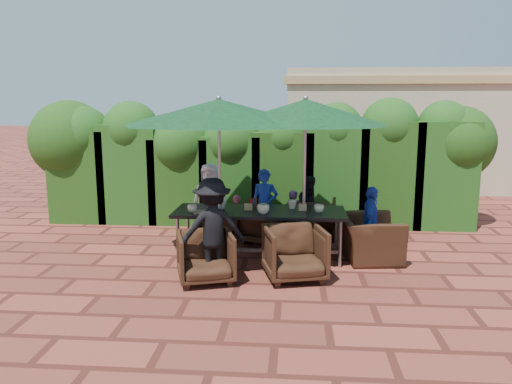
# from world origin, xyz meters

# --- Properties ---
(ground) EXTENTS (80.00, 80.00, 0.00)m
(ground) POSITION_xyz_m (0.00, 0.00, 0.00)
(ground) COLOR brown
(ground) RESTS_ON ground
(dining_table) EXTENTS (2.58, 0.90, 0.75)m
(dining_table) POSITION_xyz_m (0.21, 0.00, 0.68)
(dining_table) COLOR black
(dining_table) RESTS_ON ground
(umbrella_left) EXTENTS (2.88, 2.88, 2.46)m
(umbrella_left) POSITION_xyz_m (-0.39, -0.04, 2.21)
(umbrella_left) COLOR gray
(umbrella_left) RESTS_ON ground
(umbrella_right) EXTENTS (2.45, 2.45, 2.46)m
(umbrella_right) POSITION_xyz_m (0.87, 0.04, 2.21)
(umbrella_right) COLOR gray
(umbrella_right) RESTS_ON ground
(chair_far_left) EXTENTS (0.80, 0.77, 0.69)m
(chair_far_left) POSITION_xyz_m (-0.54, 1.06, 0.35)
(chair_far_left) COLOR black
(chair_far_left) RESTS_ON ground
(chair_far_mid) EXTENTS (0.93, 0.90, 0.76)m
(chair_far_mid) POSITION_xyz_m (0.21, 0.88, 0.38)
(chair_far_mid) COLOR black
(chair_far_mid) RESTS_ON ground
(chair_far_right) EXTENTS (0.86, 0.81, 0.82)m
(chair_far_right) POSITION_xyz_m (1.03, 1.01, 0.41)
(chair_far_right) COLOR black
(chair_far_right) RESTS_ON ground
(chair_near_left) EXTENTS (0.89, 0.86, 0.74)m
(chair_near_left) POSITION_xyz_m (-0.44, -1.05, 0.37)
(chair_near_left) COLOR black
(chair_near_left) RESTS_ON ground
(chair_near_right) EXTENTS (0.93, 0.89, 0.79)m
(chair_near_right) POSITION_xyz_m (0.74, -0.86, 0.40)
(chair_near_right) COLOR black
(chair_near_right) RESTS_ON ground
(chair_end_right) EXTENTS (0.76, 1.07, 0.88)m
(chair_end_right) POSITION_xyz_m (1.86, 0.08, 0.44)
(chair_end_right) COLOR black
(chair_end_right) RESTS_ON ground
(adult_far_left) EXTENTS (0.67, 0.42, 1.33)m
(adult_far_left) POSITION_xyz_m (-0.73, 1.04, 0.66)
(adult_far_left) COLOR white
(adult_far_left) RESTS_ON ground
(adult_far_mid) EXTENTS (0.46, 0.38, 1.25)m
(adult_far_mid) POSITION_xyz_m (0.22, 0.90, 0.63)
(adult_far_mid) COLOR #1D38A0
(adult_far_mid) RESTS_ON ground
(adult_far_right) EXTENTS (0.64, 0.52, 1.16)m
(adult_far_right) POSITION_xyz_m (1.00, 0.91, 0.58)
(adult_far_right) COLOR black
(adult_far_right) RESTS_ON ground
(adult_near_left) EXTENTS (0.97, 0.69, 1.38)m
(adult_near_left) POSITION_xyz_m (-0.36, -0.92, 0.69)
(adult_near_left) COLOR black
(adult_near_left) RESTS_ON ground
(adult_end_right) EXTENTS (0.43, 0.70, 1.12)m
(adult_end_right) POSITION_xyz_m (1.88, 0.08, 0.56)
(adult_end_right) COLOR #1D38A0
(adult_end_right) RESTS_ON ground
(child_left) EXTENTS (0.33, 0.29, 0.79)m
(child_left) POSITION_xyz_m (-0.24, 0.96, 0.40)
(child_left) COLOR #CE4864
(child_left) RESTS_ON ground
(child_right) EXTENTS (0.38, 0.34, 0.87)m
(child_right) POSITION_xyz_m (0.72, 1.06, 0.44)
(child_right) COLOR #884595
(child_right) RESTS_ON ground
(pedestrian_a) EXTENTS (1.54, 1.24, 1.59)m
(pedestrian_a) POSITION_xyz_m (1.61, 4.08, 0.80)
(pedestrian_a) COLOR #288323
(pedestrian_a) RESTS_ON ground
(pedestrian_b) EXTENTS (0.92, 0.62, 1.81)m
(pedestrian_b) POSITION_xyz_m (2.68, 4.49, 0.90)
(pedestrian_b) COLOR #CE4864
(pedestrian_b) RESTS_ON ground
(pedestrian_c) EXTENTS (1.17, 0.75, 1.70)m
(pedestrian_c) POSITION_xyz_m (3.25, 4.25, 0.85)
(pedestrian_c) COLOR #98979F
(pedestrian_c) RESTS_ON ground
(cup_a) EXTENTS (0.15, 0.15, 0.11)m
(cup_a) POSITION_xyz_m (-0.78, -0.20, 0.81)
(cup_a) COLOR beige
(cup_a) RESTS_ON dining_table
(cup_b) EXTENTS (0.16, 0.16, 0.15)m
(cup_b) POSITION_xyz_m (-0.39, 0.07, 0.82)
(cup_b) COLOR beige
(cup_b) RESTS_ON dining_table
(cup_c) EXTENTS (0.18, 0.18, 0.14)m
(cup_c) POSITION_xyz_m (0.27, -0.23, 0.82)
(cup_c) COLOR beige
(cup_c) RESTS_ON dining_table
(cup_d) EXTENTS (0.14, 0.14, 0.13)m
(cup_d) POSITION_xyz_m (0.70, 0.17, 0.82)
(cup_d) COLOR beige
(cup_d) RESTS_ON dining_table
(cup_e) EXTENTS (0.15, 0.15, 0.12)m
(cup_e) POSITION_xyz_m (1.09, -0.06, 0.81)
(cup_e) COLOR beige
(cup_e) RESTS_ON dining_table
(ketchup_bottle) EXTENTS (0.04, 0.04, 0.17)m
(ketchup_bottle) POSITION_xyz_m (0.07, 0.04, 0.83)
(ketchup_bottle) COLOR #B20C0A
(ketchup_bottle) RESTS_ON dining_table
(sauce_bottle) EXTENTS (0.04, 0.04, 0.17)m
(sauce_bottle) POSITION_xyz_m (0.14, 0.13, 0.83)
(sauce_bottle) COLOR #4C230C
(sauce_bottle) RESTS_ON dining_table
(serving_tray) EXTENTS (0.35, 0.25, 0.02)m
(serving_tray) POSITION_xyz_m (-0.57, -0.22, 0.76)
(serving_tray) COLOR #956848
(serving_tray) RESTS_ON dining_table
(number_block_left) EXTENTS (0.12, 0.06, 0.10)m
(number_block_left) POSITION_xyz_m (0.03, 0.01, 0.80)
(number_block_left) COLOR tan
(number_block_left) RESTS_ON dining_table
(number_block_right) EXTENTS (0.12, 0.06, 0.10)m
(number_block_right) POSITION_xyz_m (0.85, 0.05, 0.80)
(number_block_right) COLOR tan
(number_block_right) RESTS_ON dining_table
(hedge_wall) EXTENTS (9.10, 1.60, 2.45)m
(hedge_wall) POSITION_xyz_m (-0.24, 2.32, 1.33)
(hedge_wall) COLOR #13370F
(hedge_wall) RESTS_ON ground
(building) EXTENTS (6.20, 3.08, 3.20)m
(building) POSITION_xyz_m (3.50, 6.99, 1.61)
(building) COLOR #BFB38E
(building) RESTS_ON ground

